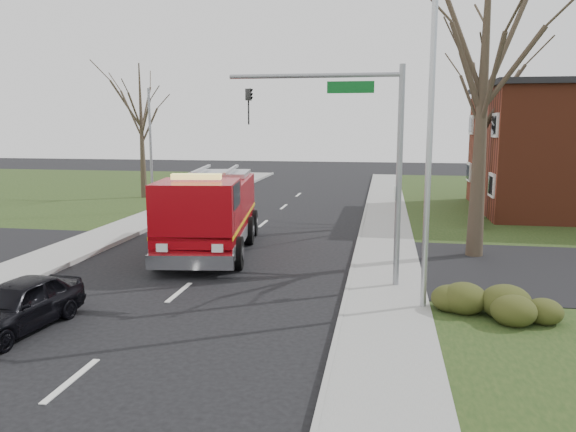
# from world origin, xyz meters

# --- Properties ---
(ground) EXTENTS (120.00, 120.00, 0.00)m
(ground) POSITION_xyz_m (0.00, 0.00, 0.00)
(ground) COLOR black
(ground) RESTS_ON ground
(sidewalk_right) EXTENTS (2.40, 80.00, 0.15)m
(sidewalk_right) POSITION_xyz_m (6.20, 0.00, 0.07)
(sidewalk_right) COLOR gray
(sidewalk_right) RESTS_ON ground
(health_center_sign) EXTENTS (0.12, 2.00, 1.40)m
(health_center_sign) POSITION_xyz_m (10.50, 12.50, 0.88)
(health_center_sign) COLOR #4A1116
(health_center_sign) RESTS_ON ground
(hedge_corner) EXTENTS (2.80, 2.00, 0.90)m
(hedge_corner) POSITION_xyz_m (9.00, -1.00, 0.58)
(hedge_corner) COLOR #323915
(hedge_corner) RESTS_ON lawn_right
(bare_tree_near) EXTENTS (6.00, 6.00, 12.00)m
(bare_tree_near) POSITION_xyz_m (9.50, 6.00, 7.41)
(bare_tree_near) COLOR #392D21
(bare_tree_near) RESTS_ON ground
(bare_tree_far) EXTENTS (5.25, 5.25, 10.50)m
(bare_tree_far) POSITION_xyz_m (11.00, 15.00, 6.49)
(bare_tree_far) COLOR #392D21
(bare_tree_far) RESTS_ON ground
(bare_tree_left) EXTENTS (4.50, 4.50, 9.00)m
(bare_tree_left) POSITION_xyz_m (-10.00, 20.00, 5.56)
(bare_tree_left) COLOR #392D21
(bare_tree_left) RESTS_ON ground
(traffic_signal_mast) EXTENTS (5.29, 0.18, 6.80)m
(traffic_signal_mast) POSITION_xyz_m (5.21, 1.50, 4.71)
(traffic_signal_mast) COLOR gray
(traffic_signal_mast) RESTS_ON ground
(streetlight_pole) EXTENTS (1.48, 0.16, 8.40)m
(streetlight_pole) POSITION_xyz_m (7.14, -0.50, 4.55)
(streetlight_pole) COLOR #B7BABF
(streetlight_pole) RESTS_ON ground
(utility_pole_far) EXTENTS (0.14, 0.14, 7.00)m
(utility_pole_far) POSITION_xyz_m (-6.80, 14.00, 3.50)
(utility_pole_far) COLOR gray
(utility_pole_far) RESTS_ON ground
(fire_engine) EXTENTS (4.16, 8.68, 3.37)m
(fire_engine) POSITION_xyz_m (-0.72, 5.47, 1.52)
(fire_engine) COLOR #96060D
(fire_engine) RESTS_ON ground
(parked_car_maroon) EXTENTS (1.93, 3.95, 1.30)m
(parked_car_maroon) POSITION_xyz_m (-2.80, -3.66, 0.65)
(parked_car_maroon) COLOR black
(parked_car_maroon) RESTS_ON ground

